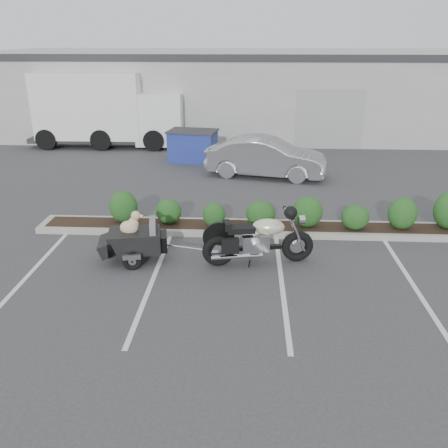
{
  "coord_description": "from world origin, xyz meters",
  "views": [
    {
      "loc": [
        0.46,
        -9.29,
        4.79
      ],
      "look_at": [
        -0.07,
        0.77,
        0.75
      ],
      "focal_mm": 38.0,
      "sensor_mm": 36.0,
      "label": 1
    }
  ],
  "objects_px": {
    "dumpster": "(193,146)",
    "pet_trailer": "(134,240)",
    "motorcycle": "(259,240)",
    "sedan": "(266,157)",
    "delivery_truck": "(109,111)"
  },
  "relations": [
    {
      "from": "motorcycle",
      "to": "sedan",
      "type": "distance_m",
      "value": 7.1
    },
    {
      "from": "motorcycle",
      "to": "sedan",
      "type": "height_order",
      "value": "motorcycle"
    },
    {
      "from": "pet_trailer",
      "to": "dumpster",
      "type": "bearing_deg",
      "value": 77.87
    },
    {
      "from": "pet_trailer",
      "to": "sedan",
      "type": "xyz_separation_m",
      "value": [
        3.16,
        7.07,
        0.19
      ]
    },
    {
      "from": "dumpster",
      "to": "delivery_truck",
      "type": "xyz_separation_m",
      "value": [
        -4.11,
        2.82,
        0.94
      ]
    },
    {
      "from": "sedan",
      "to": "delivery_truck",
      "type": "relative_size",
      "value": 0.59
    },
    {
      "from": "pet_trailer",
      "to": "sedan",
      "type": "relative_size",
      "value": 0.48
    },
    {
      "from": "motorcycle",
      "to": "pet_trailer",
      "type": "xyz_separation_m",
      "value": [
        -2.79,
        0.02,
        -0.07
      ]
    },
    {
      "from": "motorcycle",
      "to": "sedan",
      "type": "bearing_deg",
      "value": 76.69
    },
    {
      "from": "pet_trailer",
      "to": "delivery_truck",
      "type": "distance_m",
      "value": 12.61
    },
    {
      "from": "dumpster",
      "to": "pet_trailer",
      "type": "bearing_deg",
      "value": -82.17
    },
    {
      "from": "motorcycle",
      "to": "delivery_truck",
      "type": "xyz_separation_m",
      "value": [
        -6.61,
        11.99,
        0.99
      ]
    },
    {
      "from": "motorcycle",
      "to": "pet_trailer",
      "type": "distance_m",
      "value": 2.79
    },
    {
      "from": "motorcycle",
      "to": "dumpster",
      "type": "bearing_deg",
      "value": 94.95
    },
    {
      "from": "motorcycle",
      "to": "dumpster",
      "type": "distance_m",
      "value": 9.51
    }
  ]
}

